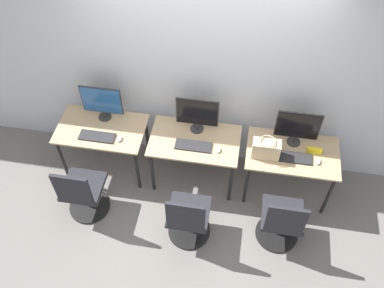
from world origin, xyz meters
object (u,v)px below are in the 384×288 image
at_px(mouse_left, 119,139).
at_px(keyboard_center, 193,146).
at_px(monitor_center, 197,114).
at_px(office_chair_right, 281,222).
at_px(keyboard_left, 97,137).
at_px(mouse_right, 318,161).
at_px(handbag, 266,149).
at_px(monitor_right, 298,127).
at_px(mouse_center, 218,150).
at_px(keyboard_right, 293,158).
at_px(office_chair_left, 83,194).
at_px(monitor_left, 102,102).
at_px(office_chair_center, 188,219).

xyz_separation_m(mouse_left, keyboard_center, (0.84, 0.04, -0.01)).
distance_m(monitor_center, office_chair_right, 1.49).
relative_size(keyboard_left, mouse_left, 4.55).
distance_m(mouse_right, handbag, 0.58).
xyz_separation_m(keyboard_left, handbag, (1.90, 0.05, 0.11)).
bearing_deg(monitor_right, handbag, -141.41).
bearing_deg(mouse_center, keyboard_left, -178.80).
height_order(keyboard_center, handbag, handbag).
relative_size(monitor_center, keyboard_right, 1.17).
bearing_deg(mouse_right, handbag, -179.98).
bearing_deg(office_chair_right, office_chair_left, 179.97).
distance_m(keyboard_right, office_chair_right, 0.71).
bearing_deg(monitor_center, mouse_center, -44.76).
bearing_deg(mouse_right, keyboard_right, 177.34).
xyz_separation_m(monitor_left, mouse_left, (0.26, -0.31, -0.24)).
relative_size(office_chair_left, keyboard_right, 2.18).
height_order(keyboard_left, office_chair_center, office_chair_center).
bearing_deg(office_chair_left, keyboard_left, 83.84).
relative_size(office_chair_left, office_chair_right, 1.00).
bearing_deg(office_chair_center, keyboard_right, 35.29).
bearing_deg(monitor_center, monitor_left, 179.59).
xyz_separation_m(mouse_right, office_chair_right, (-0.32, -0.60, -0.37)).
bearing_deg(keyboard_center, mouse_center, -3.17).
height_order(monitor_left, mouse_left, monitor_left).
relative_size(keyboard_center, monitor_right, 0.86).
xyz_separation_m(mouse_left, mouse_center, (1.12, 0.02, 0.00)).
distance_m(mouse_center, handbag, 0.52).
bearing_deg(mouse_center, monitor_center, 135.24).
xyz_separation_m(monitor_left, handbag, (1.90, -0.27, -0.14)).
bearing_deg(monitor_right, office_chair_right, -93.47).
xyz_separation_m(monitor_center, handbag, (0.80, -0.26, -0.14)).
height_order(monitor_center, office_chair_center, monitor_center).
xyz_separation_m(office_chair_left, monitor_right, (2.26, 0.84, 0.61)).
height_order(mouse_left, monitor_center, monitor_center).
bearing_deg(office_chair_center, mouse_center, 72.72).
xyz_separation_m(office_chair_left, office_chair_center, (1.22, -0.13, 0.00)).
height_order(monitor_left, handbag, monitor_left).
bearing_deg(office_chair_right, keyboard_right, 85.22).
bearing_deg(mouse_center, keyboard_right, 2.11).
height_order(monitor_center, handbag, monitor_center).
bearing_deg(office_chair_center, mouse_left, 142.94).
relative_size(monitor_left, office_chair_center, 0.54).
relative_size(office_chair_center, keyboard_right, 2.18).
xyz_separation_m(monitor_left, office_chair_left, (-0.06, -0.87, -0.61)).
distance_m(keyboard_center, office_chair_right, 1.26).
xyz_separation_m(office_chair_left, keyboard_right, (2.26, 0.61, 0.36)).
relative_size(mouse_center, office_chair_center, 0.10).
bearing_deg(monitor_center, keyboard_left, -164.37).
bearing_deg(monitor_center, office_chair_right, -39.26).
xyz_separation_m(monitor_left, mouse_center, (1.38, -0.29, -0.24)).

